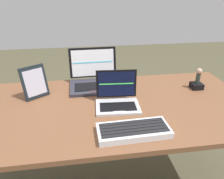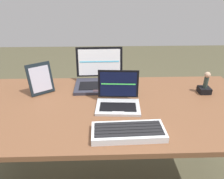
% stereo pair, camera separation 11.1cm
% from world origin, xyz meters
% --- Properties ---
extents(desk, '(1.68, 0.80, 0.70)m').
position_xyz_m(desk, '(0.00, 0.00, 0.63)').
color(desk, brown).
rests_on(desk, ground).
extents(laptop_front, '(0.26, 0.20, 0.19)m').
position_xyz_m(laptop_front, '(0.03, -0.01, 0.74)').
color(laptop_front, silver).
rests_on(laptop_front, desk).
extents(laptop_rear, '(0.34, 0.28, 0.24)m').
position_xyz_m(laptop_rear, '(-0.08, 0.28, 0.75)').
color(laptop_rear, '#2D2E3A').
rests_on(laptop_rear, desk).
extents(external_keyboard, '(0.34, 0.15, 0.04)m').
position_xyz_m(external_keyboard, '(0.06, -0.27, 0.72)').
color(external_keyboard, silver).
rests_on(external_keyboard, desk).
extents(photo_frame, '(0.15, 0.13, 0.20)m').
position_xyz_m(photo_frame, '(-0.45, 0.16, 0.80)').
color(photo_frame, black).
rests_on(photo_frame, desk).
extents(figurine_stand, '(0.07, 0.07, 0.04)m').
position_xyz_m(figurine_stand, '(0.59, 0.13, 0.72)').
color(figurine_stand, black).
rests_on(figurine_stand, desk).
extents(figurine, '(0.04, 0.04, 0.11)m').
position_xyz_m(figurine, '(0.59, 0.13, 0.80)').
color(figurine, '#2B3A34').
rests_on(figurine, figurine_stand).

